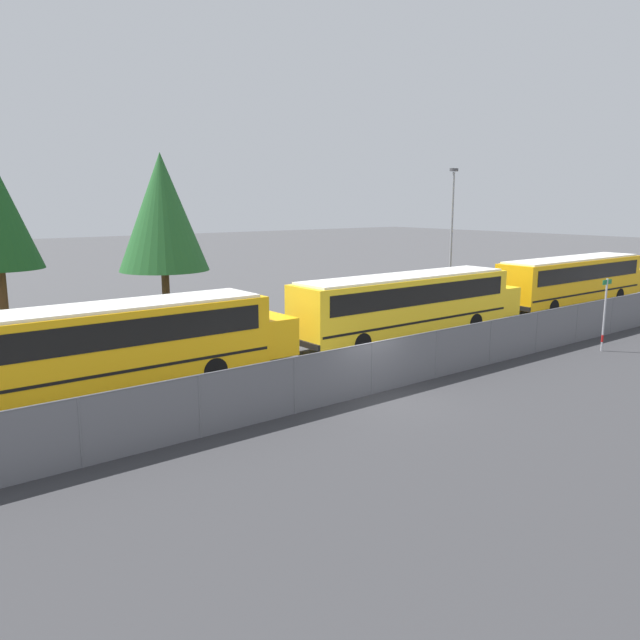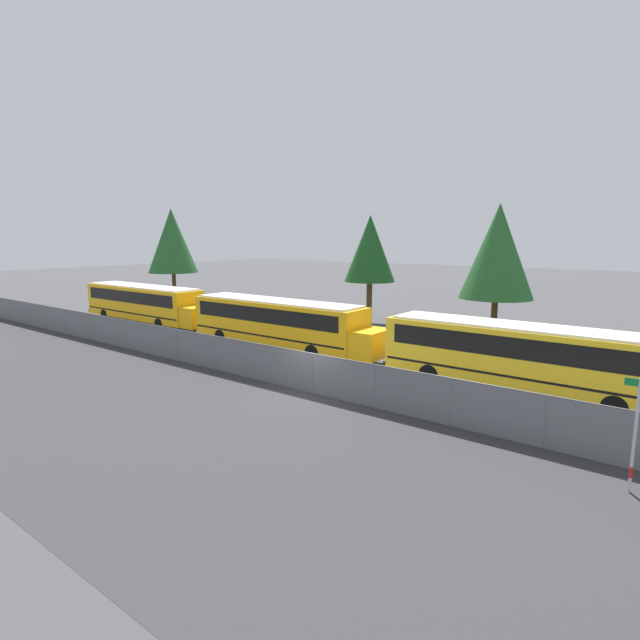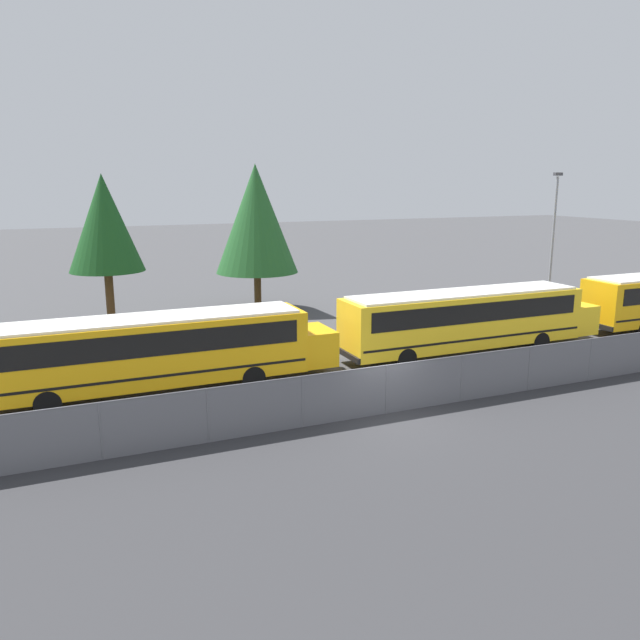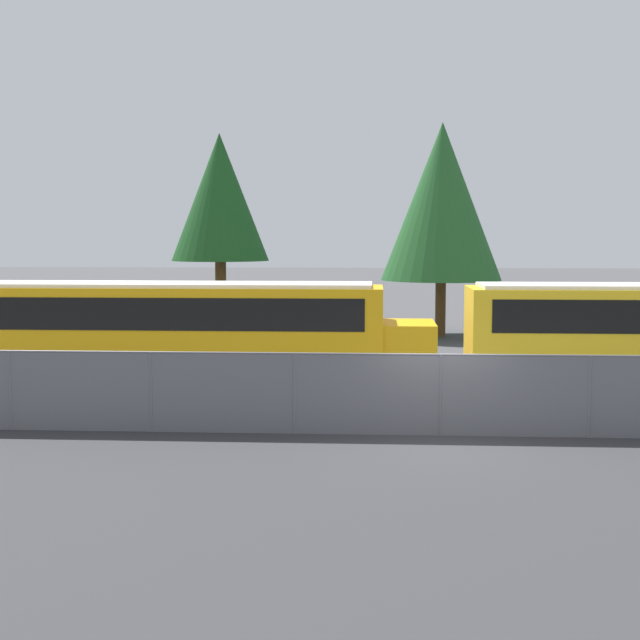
% 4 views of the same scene
% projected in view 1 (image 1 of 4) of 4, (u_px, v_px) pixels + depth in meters
% --- Properties ---
extents(ground_plane, '(200.00, 200.00, 0.00)m').
position_uv_depth(ground_plane, '(371.00, 394.00, 20.55)').
color(ground_plane, '#424244').
extents(road_strip, '(102.56, 12.00, 0.01)m').
position_uv_depth(road_strip, '(531.00, 451.00, 15.90)').
color(road_strip, '#333335').
rests_on(road_strip, ground_plane).
extents(fence, '(68.63, 0.07, 1.77)m').
position_uv_depth(fence, '(372.00, 368.00, 20.38)').
color(fence, '#9EA0A5').
rests_on(fence, ground_plane).
extents(school_bus_1, '(13.39, 2.45, 2.97)m').
position_uv_depth(school_bus_1, '(104.00, 342.00, 20.30)').
color(school_bus_1, '#EDA80F').
rests_on(school_bus_1, ground_plane).
extents(school_bus_2, '(13.39, 2.45, 2.97)m').
position_uv_depth(school_bus_2, '(410.00, 300.00, 28.83)').
color(school_bus_2, yellow).
rests_on(school_bus_2, ground_plane).
extents(school_bus_3, '(13.39, 2.45, 2.97)m').
position_uv_depth(school_bus_3, '(574.00, 277.00, 37.56)').
color(school_bus_3, '#EDA80F').
rests_on(school_bus_3, ground_plane).
extents(street_sign, '(0.70, 0.09, 3.11)m').
position_uv_depth(street_sign, '(604.00, 313.00, 26.21)').
color(street_sign, '#B7B7BC').
rests_on(street_sign, ground_plane).
extents(light_pole, '(0.60, 0.24, 8.46)m').
position_uv_depth(light_pole, '(452.00, 226.00, 42.45)').
color(light_pole, gray).
rests_on(light_pole, ground_plane).
extents(tree_2, '(5.04, 5.04, 8.95)m').
position_uv_depth(tree_2, '(162.00, 212.00, 34.94)').
color(tree_2, '#51381E').
rests_on(tree_2, ground_plane).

